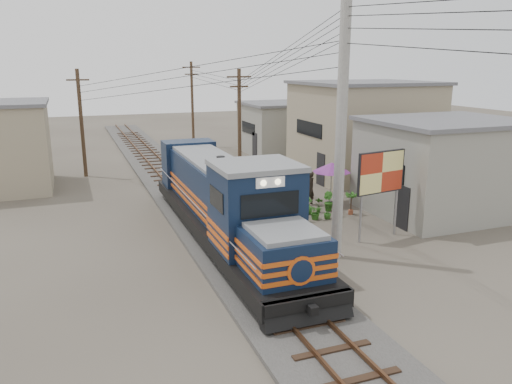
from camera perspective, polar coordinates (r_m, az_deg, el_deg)
name	(u,v)px	position (r m, az deg, el deg)	size (l,w,h in m)	color
ground	(247,264)	(18.91, -1.04, -8.25)	(120.00, 120.00, 0.00)	#473F35
ballast	(187,197)	(28.03, -7.93, -0.61)	(3.60, 70.00, 0.16)	#595651
track	(187,194)	(27.98, -7.94, -0.26)	(1.15, 70.00, 0.12)	#51331E
locomotive	(225,203)	(20.72, -3.51, -1.23)	(2.89, 15.73, 3.90)	black
utility_pole_main	(341,129)	(18.62, 9.70, 7.16)	(0.40, 0.40, 10.00)	#9E9B93
wooden_pole_mid	(239,122)	(32.35, -1.91, 8.02)	(1.60, 0.24, 7.00)	#4C3826
wooden_pole_far	(192,102)	(45.82, -7.29, 10.12)	(1.60, 0.24, 7.50)	#4C3826
wooden_pole_left	(81,121)	(34.64, -19.33, 7.65)	(1.60, 0.24, 7.00)	#4C3826
power_lines	(185,58)	(25.58, -8.06, 14.91)	(9.65, 19.00, 3.30)	black
shophouse_front	(444,166)	(26.51, 20.70, 2.78)	(7.35, 6.30, 4.70)	gray
shophouse_mid	(363,129)	(34.10, 12.15, 7.08)	(8.40, 7.35, 6.20)	gray
shophouse_back	(282,127)	(42.29, 3.00, 7.38)	(6.30, 6.30, 4.20)	gray
billboard	(381,174)	(21.45, 14.11, 1.96)	(2.45, 0.53, 3.81)	#99999E
market_umbrella	(332,168)	(26.61, 8.64, 2.78)	(2.30, 2.30, 2.27)	black
vendor	(310,188)	(26.55, 6.15, 0.45)	(0.67, 0.44, 1.82)	black
plant_nursery	(301,206)	(24.93, 5.13, -1.56)	(3.21, 2.91, 1.09)	#285D1A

